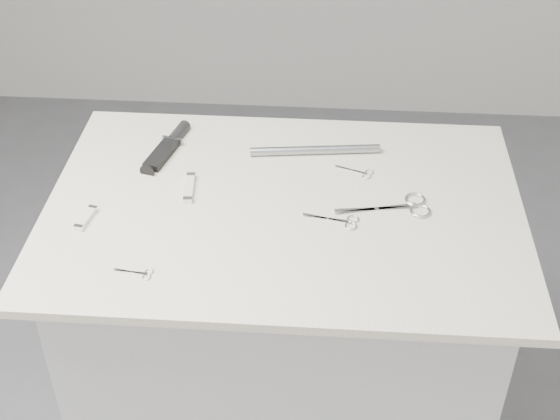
# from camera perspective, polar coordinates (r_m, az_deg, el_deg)

# --- Properties ---
(plinth) EXTENTS (0.90, 0.60, 0.90)m
(plinth) POSITION_cam_1_polar(r_m,az_deg,el_deg) (1.95, 0.25, -10.66)
(plinth) COLOR silver
(plinth) RESTS_ON ground
(display_board) EXTENTS (1.00, 0.70, 0.02)m
(display_board) POSITION_cam_1_polar(r_m,az_deg,el_deg) (1.64, 0.30, 0.12)
(display_board) COLOR beige
(display_board) RESTS_ON plinth
(large_shears) EXTENTS (0.20, 0.09, 0.01)m
(large_shears) POSITION_cam_1_polar(r_m,az_deg,el_deg) (1.64, 8.99, 0.25)
(large_shears) COLOR silver
(large_shears) RESTS_ON display_board
(embroidery_scissors_a) EXTENTS (0.11, 0.05, 0.00)m
(embroidery_scissors_a) POSITION_cam_1_polar(r_m,az_deg,el_deg) (1.59, 4.49, -0.80)
(embroidery_scissors_a) COLOR silver
(embroidery_scissors_a) RESTS_ON display_board
(embroidery_scissors_b) EXTENTS (0.09, 0.05, 0.00)m
(embroidery_scissors_b) POSITION_cam_1_polar(r_m,az_deg,el_deg) (1.74, 5.84, 2.77)
(embroidery_scissors_b) COLOR silver
(embroidery_scissors_b) RESTS_ON display_board
(tiny_scissors) EXTENTS (0.08, 0.03, 0.00)m
(tiny_scissors) POSITION_cam_1_polar(r_m,az_deg,el_deg) (1.49, -10.30, -4.56)
(tiny_scissors) COLOR silver
(tiny_scissors) RESTS_ON display_board
(sheathed_knife) EXTENTS (0.08, 0.19, 0.02)m
(sheathed_knife) POSITION_cam_1_polar(r_m,az_deg,el_deg) (1.83, -8.08, 4.75)
(sheathed_knife) COLOR black
(sheathed_knife) RESTS_ON display_board
(pocket_knife_a) EXTENTS (0.03, 0.10, 0.01)m
(pocket_knife_a) POSITION_cam_1_polar(r_m,az_deg,el_deg) (1.68, -6.65, 1.65)
(pocket_knife_a) COLOR silver
(pocket_knife_a) RESTS_ON display_board
(pocket_knife_b) EXTENTS (0.03, 0.08, 0.01)m
(pocket_knife_b) POSITION_cam_1_polar(r_m,az_deg,el_deg) (1.64, -14.00, -0.59)
(pocket_knife_b) COLOR silver
(pocket_knife_b) RESTS_ON display_board
(metal_rail) EXTENTS (0.30, 0.06, 0.02)m
(metal_rail) POSITION_cam_1_polar(r_m,az_deg,el_deg) (1.79, 2.58, 4.40)
(metal_rail) COLOR gray
(metal_rail) RESTS_ON display_board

